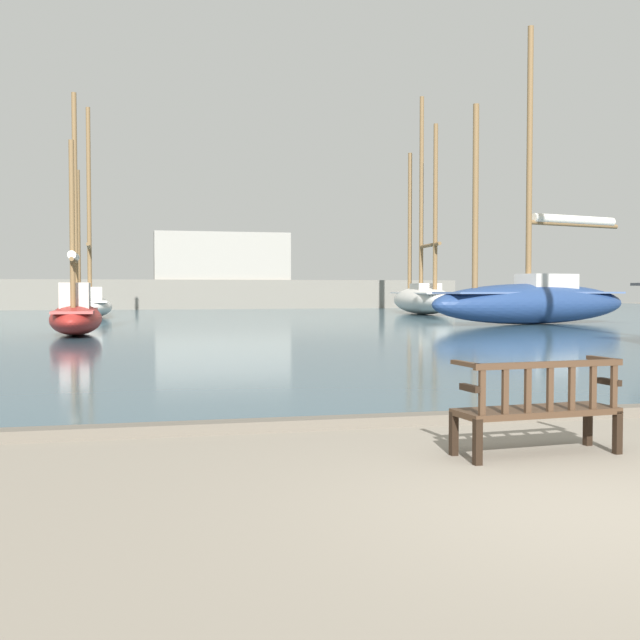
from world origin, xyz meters
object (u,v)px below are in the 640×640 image
at_px(sailboat_nearest_port, 76,312).
at_px(sailboat_nearest_starboard, 534,298).
at_px(park_bench, 538,407).
at_px(sailboat_centre_channel, 422,296).
at_px(sailboat_outer_port, 90,303).

height_order(sailboat_nearest_port, sailboat_nearest_starboard, sailboat_nearest_starboard).
bearing_deg(sailboat_nearest_port, park_bench, -75.20).
relative_size(sailboat_nearest_starboard, sailboat_centre_channel, 0.97).
distance_m(park_bench, sailboat_nearest_port, 21.66).
relative_size(sailboat_nearest_port, sailboat_outer_port, 0.71).
xyz_separation_m(sailboat_nearest_starboard, sailboat_outer_port, (-19.28, 12.92, -0.35)).
height_order(park_bench, sailboat_centre_channel, sailboat_centre_channel).
height_order(park_bench, sailboat_outer_port, sailboat_outer_port).
xyz_separation_m(sailboat_nearest_port, sailboat_outer_port, (-0.33, 16.95, 0.02)).
bearing_deg(park_bench, sailboat_centre_channel, 70.85).
xyz_separation_m(sailboat_nearest_port, sailboat_nearest_starboard, (18.95, 4.03, 0.37)).
relative_size(sailboat_outer_port, sailboat_centre_channel, 0.85).
bearing_deg(sailboat_nearest_starboard, park_bench, -118.24).
height_order(sailboat_nearest_starboard, sailboat_centre_channel, sailboat_centre_channel).
xyz_separation_m(sailboat_outer_port, sailboat_centre_channel, (19.51, 1.40, 0.33)).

